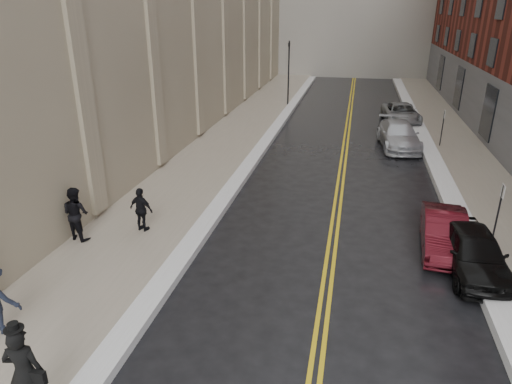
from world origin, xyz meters
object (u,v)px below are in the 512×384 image
at_px(car_black, 474,252).
at_px(car_silver_far, 401,113).
at_px(car_silver_near, 399,135).
at_px(pedestrian_c, 141,210).
at_px(car_maroon, 444,232).
at_px(pedestrian_a, 76,213).
at_px(pedestrian_main, 24,372).

distance_m(car_black, car_silver_far, 20.03).
distance_m(car_black, car_silver_near, 13.73).
distance_m(car_silver_far, pedestrian_c, 22.38).
bearing_deg(car_maroon, car_black, -59.12).
relative_size(pedestrian_a, pedestrian_c, 1.16).
bearing_deg(pedestrian_c, car_maroon, -160.49).
height_order(car_silver_near, pedestrian_c, pedestrian_c).
relative_size(car_silver_far, pedestrian_a, 2.60).
xyz_separation_m(car_black, pedestrian_c, (-11.05, 0.18, 0.27)).
bearing_deg(car_black, car_maroon, 112.80).
distance_m(car_maroon, pedestrian_a, 12.51).
bearing_deg(car_maroon, car_silver_near, 97.40).
bearing_deg(car_black, pedestrian_c, 175.37).
distance_m(car_black, pedestrian_main, 12.39).
height_order(car_maroon, pedestrian_main, pedestrian_main).
distance_m(car_silver_near, car_silver_far, 6.38).
xyz_separation_m(car_black, pedestrian_a, (-12.96, -0.87, 0.40)).
xyz_separation_m(car_maroon, pedestrian_a, (-12.31, -2.17, 0.45)).
bearing_deg(pedestrian_a, car_silver_near, -113.06).
bearing_deg(car_maroon, car_silver_far, 94.55).
bearing_deg(pedestrian_a, car_maroon, -154.32).
height_order(car_black, car_maroon, car_black).
xyz_separation_m(pedestrian_main, pedestrian_c, (-1.37, 7.91, -0.20)).
bearing_deg(pedestrian_main, pedestrian_c, -93.67).
bearing_deg(car_silver_near, pedestrian_main, -117.10).
distance_m(car_maroon, car_silver_near, 12.38).
distance_m(pedestrian_main, pedestrian_a, 7.61).
relative_size(car_silver_far, pedestrian_c, 3.03).
bearing_deg(car_silver_near, pedestrian_a, -134.46).
distance_m(car_maroon, car_silver_far, 18.72).
height_order(car_silver_far, pedestrian_main, pedestrian_main).
distance_m(car_silver_far, pedestrian_a, 24.22).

